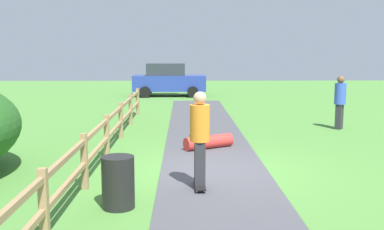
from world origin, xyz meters
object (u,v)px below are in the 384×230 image
trash_bin (118,182)px  skater_riding (200,134)px  bystander_blue (340,100)px  parked_car_blue (169,80)px  skater_fallen (207,141)px

trash_bin → skater_riding: skater_riding is taller
trash_bin → skater_riding: size_ratio=0.48×
skater_riding → bystander_blue: skater_riding is taller
trash_bin → bystander_blue: (6.44, 7.73, 0.56)m
skater_riding → parked_car_blue: (-1.19, 17.94, -0.12)m
skater_fallen → bystander_blue: bearing=33.0°
skater_fallen → bystander_blue: 5.63m
skater_fallen → trash_bin: bearing=-110.6°
trash_bin → skater_riding: (1.43, 1.05, 0.63)m
skater_riding → bystander_blue: size_ratio=1.03×
skater_fallen → parked_car_blue: (-1.52, 14.30, 0.76)m
trash_bin → skater_fallen: 5.02m
skater_riding → parked_car_blue: parked_car_blue is taller
trash_bin → bystander_blue: 10.07m
trash_bin → bystander_blue: size_ratio=0.49×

